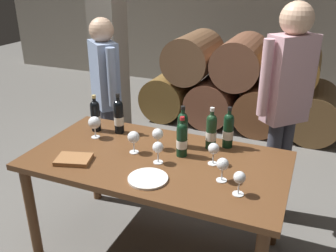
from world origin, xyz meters
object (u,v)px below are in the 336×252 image
at_px(wine_glass_1, 223,165).
at_px(wine_glass_6, 239,179).
at_px(wine_glass_2, 214,149).
at_px(wine_glass_3, 94,123).
at_px(wine_bottle_0, 95,115).
at_px(wine_bottle_5, 228,130).
at_px(dining_table, 157,170).
at_px(wine_glass_5, 158,148).
at_px(tasting_notebook, 74,159).
at_px(wine_bottle_3, 182,139).
at_px(wine_bottle_4, 183,129).
at_px(taster_seated_left, 106,89).
at_px(serving_plate, 148,179).
at_px(sommelier_presenting, 286,97).
at_px(wine_bottle_2, 119,116).
at_px(wine_bottle_1, 211,131).
at_px(wine_glass_4, 134,138).
at_px(wine_glass_0, 158,135).

xyz_separation_m(wine_glass_1, wine_glass_6, (0.12, -0.10, -0.00)).
xyz_separation_m(wine_glass_2, wine_glass_3, (-0.91, 0.05, 0.01)).
xyz_separation_m(wine_bottle_0, wine_bottle_5, (1.00, 0.11, 0.00)).
distance_m(dining_table, wine_glass_5, 0.21).
xyz_separation_m(wine_glass_2, tasting_notebook, (-0.84, -0.31, -0.09)).
xyz_separation_m(wine_bottle_3, tasting_notebook, (-0.62, -0.35, -0.11)).
height_order(wine_bottle_4, taster_seated_left, taster_seated_left).
bearing_deg(wine_glass_5, taster_seated_left, 137.88).
relative_size(serving_plate, sommelier_presenting, 0.14).
bearing_deg(wine_glass_5, wine_glass_6, -15.92).
relative_size(wine_bottle_3, wine_glass_6, 1.94).
xyz_separation_m(dining_table, wine_bottle_2, (-0.43, 0.26, 0.22)).
distance_m(wine_bottle_4, taster_seated_left, 1.04).
height_order(wine_bottle_1, wine_glass_1, wine_bottle_1).
bearing_deg(dining_table, wine_glass_6, -19.59).
xyz_separation_m(wine_bottle_1, wine_bottle_5, (0.10, 0.07, -0.00)).
height_order(wine_bottle_0, wine_bottle_5, wine_bottle_5).
relative_size(wine_bottle_1, sommelier_presenting, 0.17).
height_order(wine_glass_2, serving_plate, wine_glass_2).
bearing_deg(wine_bottle_4, wine_bottle_2, 175.90).
bearing_deg(wine_glass_3, wine_bottle_3, -1.60).
bearing_deg(serving_plate, wine_glass_6, 5.79).
bearing_deg(wine_bottle_2, taster_seated_left, 130.70).
relative_size(wine_bottle_2, taster_seated_left, 0.20).
relative_size(wine_bottle_2, wine_bottle_3, 1.12).
height_order(wine_bottle_3, sommelier_presenting, sommelier_presenting).
height_order(wine_bottle_0, wine_glass_4, wine_bottle_0).
bearing_deg(wine_glass_3, wine_glass_1, -12.52).
xyz_separation_m(dining_table, taster_seated_left, (-0.82, 0.72, 0.25)).
bearing_deg(wine_glass_5, serving_plate, -82.35).
bearing_deg(wine_glass_1, serving_plate, -158.84).
height_order(wine_glass_3, wine_glass_5, wine_glass_3).
xyz_separation_m(wine_glass_0, serving_plate, (0.11, -0.39, -0.10)).
xyz_separation_m(dining_table, wine_glass_5, (0.04, -0.05, 0.20)).
bearing_deg(tasting_notebook, wine_glass_3, 84.72).
distance_m(wine_bottle_5, tasting_notebook, 1.05).
bearing_deg(wine_glass_4, sommelier_presenting, 39.75).
distance_m(wine_glass_2, wine_glass_4, 0.54).
xyz_separation_m(wine_glass_3, wine_glass_4, (0.37, -0.10, -0.01)).
bearing_deg(wine_glass_0, wine_glass_3, -179.05).
height_order(wine_bottle_0, taster_seated_left, taster_seated_left).
distance_m(wine_bottle_4, serving_plate, 0.51).
bearing_deg(serving_plate, wine_bottle_4, 86.13).
bearing_deg(wine_glass_2, wine_bottle_0, 170.35).
xyz_separation_m(wine_bottle_2, wine_bottle_4, (0.52, -0.04, -0.00)).
bearing_deg(wine_glass_5, wine_glass_4, 162.31).
xyz_separation_m(wine_glass_0, tasting_notebook, (-0.43, -0.37, -0.09)).
distance_m(dining_table, wine_glass_6, 0.66).
distance_m(wine_glass_6, sommelier_presenting, 0.99).
distance_m(wine_glass_1, taster_seated_left, 1.53).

